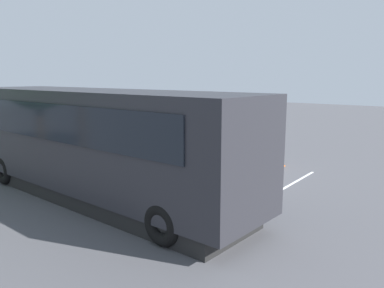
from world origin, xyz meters
name	(u,v)px	position (x,y,z in m)	size (l,w,h in m)	color
ground_plane	(206,173)	(0.00, 0.00, 0.00)	(80.00, 80.00, 0.00)	#4C4C51
tour_bus	(98,145)	(0.76, 4.45, 1.65)	(10.79, 2.96, 3.25)	#26262B
spectator_far_left	(188,158)	(-0.74, 2.04, 1.03)	(0.57, 0.32, 1.74)	black
spectator_left	(172,152)	(0.13, 1.83, 1.08)	(0.57, 0.33, 1.81)	#473823
spectator_centre	(151,149)	(1.29, 1.63, 1.03)	(0.58, 0.36, 1.72)	#473823
parked_motorcycle_silver	(139,170)	(1.00, 2.53, 0.48)	(2.05, 0.64, 0.99)	black
stunt_motorcycle	(218,138)	(0.77, -1.99, 1.03)	(1.97, 0.65, 1.78)	black
traffic_cone	(280,159)	(-1.76, -2.75, 0.30)	(0.34, 0.34, 0.63)	orange
bay_line_a	(294,183)	(-3.20, -0.75, 0.00)	(0.15, 3.79, 0.01)	white
bay_line_b	(231,172)	(-0.67, -0.75, 0.00)	(0.14, 3.65, 0.01)	white
bay_line_c	(180,163)	(1.87, -0.75, 0.00)	(0.15, 4.46, 0.01)	white
bay_line_d	(138,155)	(4.41, -0.75, 0.00)	(0.16, 4.67, 0.01)	white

